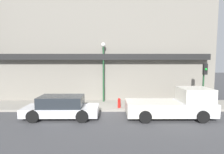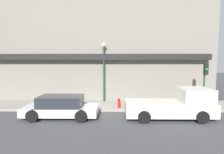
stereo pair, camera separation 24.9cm
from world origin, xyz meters
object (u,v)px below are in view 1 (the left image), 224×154
object	(u,v)px
fire_hydrant	(119,103)
traffic_light	(204,77)
pickup_truck	(175,105)
street_lamp	(103,64)
parked_car	(61,107)

from	to	relation	value
fire_hydrant	traffic_light	distance (m)	6.55
pickup_truck	fire_hydrant	xyz separation A→B (m)	(-3.43, 1.80, -0.32)
pickup_truck	fire_hydrant	distance (m)	3.89
street_lamp	traffic_light	size ratio (longest dim) A/B	1.53
fire_hydrant	pickup_truck	bearing A→B (deg)	-27.71
street_lamp	traffic_light	world-z (taller)	street_lamp
fire_hydrant	street_lamp	world-z (taller)	street_lamp
street_lamp	traffic_light	distance (m)	7.76
pickup_truck	fire_hydrant	size ratio (longest dim) A/B	7.51
traffic_light	parked_car	bearing A→B (deg)	-168.80
street_lamp	fire_hydrant	bearing A→B (deg)	-58.09
pickup_truck	street_lamp	size ratio (longest dim) A/B	1.09
pickup_truck	parked_car	distance (m)	7.14
pickup_truck	parked_car	world-z (taller)	pickup_truck
fire_hydrant	street_lamp	size ratio (longest dim) A/B	0.15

